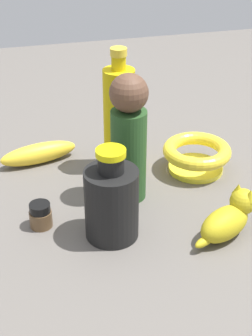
% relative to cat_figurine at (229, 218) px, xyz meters
% --- Properties ---
extents(ground, '(2.00, 2.00, 0.00)m').
position_rel_cat_figurine_xyz_m(ground, '(0.18, 0.14, -0.04)').
color(ground, '#5B5651').
extents(cat_figurine, '(0.10, 0.13, 0.08)m').
position_rel_cat_figurine_xyz_m(cat_figurine, '(0.00, 0.00, 0.00)').
color(cat_figurine, gold).
rests_on(cat_figurine, ground).
extents(nail_polish_jar, '(0.04, 0.04, 0.05)m').
position_rel_cat_figurine_xyz_m(nail_polish_jar, '(0.11, 0.31, -0.01)').
color(nail_polish_jar, brown).
rests_on(nail_polish_jar, ground).
extents(bowl, '(0.14, 0.14, 0.06)m').
position_rel_cat_figurine_xyz_m(bowl, '(0.22, -0.03, 0.00)').
color(bowl, yellow).
rests_on(bowl, ground).
extents(bottle_tall, '(0.06, 0.06, 0.26)m').
position_rel_cat_figurine_xyz_m(bottle_tall, '(0.28, 0.13, 0.08)').
color(bottle_tall, gold).
rests_on(bottle_tall, ground).
extents(banana, '(0.08, 0.17, 0.04)m').
position_rel_cat_figurine_xyz_m(banana, '(0.34, 0.29, -0.01)').
color(banana, yellow).
rests_on(banana, ground).
extents(bottle_short, '(0.09, 0.09, 0.17)m').
position_rel_cat_figurine_xyz_m(bottle_short, '(0.05, 0.20, 0.04)').
color(bottle_short, black).
rests_on(bottle_short, ground).
extents(person_figure_adult, '(0.09, 0.09, 0.25)m').
position_rel_cat_figurine_xyz_m(person_figure_adult, '(0.16, 0.14, 0.09)').
color(person_figure_adult, '#254B22').
rests_on(person_figure_adult, ground).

